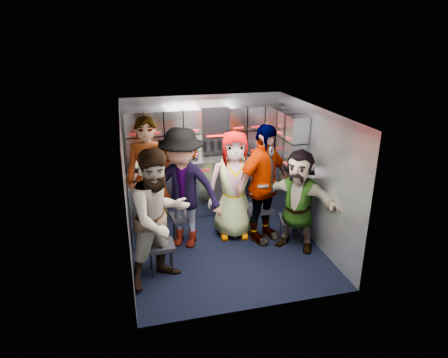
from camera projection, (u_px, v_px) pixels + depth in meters
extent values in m
plane|color=black|center=(225.00, 246.00, 6.18)|extent=(3.00, 3.00, 0.00)
cube|color=gray|center=(204.00, 154.00, 7.16)|extent=(2.80, 0.04, 2.10)
cube|color=gray|center=(126.00, 193.00, 5.48)|extent=(0.04, 3.00, 2.10)
cube|color=gray|center=(313.00, 175.00, 6.12)|extent=(0.04, 3.00, 2.10)
cube|color=silver|center=(225.00, 112.00, 5.43)|extent=(2.80, 3.00, 0.02)
cube|color=#A4AAB5|center=(207.00, 187.00, 7.17)|extent=(2.68, 0.38, 0.99)
cube|color=#A4AAB5|center=(142.00, 211.00, 6.24)|extent=(0.38, 0.76, 0.99)
cube|color=silver|center=(207.00, 159.00, 6.98)|extent=(2.68, 0.42, 0.03)
cube|color=#A4AAB5|center=(206.00, 132.00, 6.87)|extent=(2.68, 0.28, 0.82)
cube|color=#A4AAB5|center=(288.00, 137.00, 6.57)|extent=(0.28, 1.00, 0.82)
cube|color=#A4AAB5|center=(287.00, 194.00, 6.83)|extent=(0.28, 1.20, 1.00)
cube|color=#B31517|center=(209.00, 170.00, 6.85)|extent=(2.60, 0.02, 0.03)
cube|color=black|center=(160.00, 246.00, 5.40)|extent=(0.37, 0.35, 0.06)
cylinder|color=black|center=(152.00, 265.00, 5.34)|extent=(0.02, 0.02, 0.39)
cylinder|color=black|center=(172.00, 262.00, 5.40)|extent=(0.02, 0.02, 0.39)
cylinder|color=black|center=(151.00, 256.00, 5.55)|extent=(0.02, 0.02, 0.39)
cylinder|color=black|center=(170.00, 254.00, 5.61)|extent=(0.02, 0.02, 0.39)
cube|color=black|center=(182.00, 217.00, 6.27)|extent=(0.39, 0.37, 0.06)
cylinder|color=black|center=(175.00, 232.00, 6.21)|extent=(0.02, 0.02, 0.37)
cylinder|color=black|center=(192.00, 230.00, 6.27)|extent=(0.02, 0.02, 0.37)
cylinder|color=black|center=(174.00, 226.00, 6.41)|extent=(0.02, 0.02, 0.37)
cylinder|color=black|center=(189.00, 224.00, 6.47)|extent=(0.02, 0.02, 0.37)
cube|color=black|center=(231.00, 207.00, 6.56)|extent=(0.47, 0.46, 0.06)
cylinder|color=black|center=(225.00, 223.00, 6.50)|extent=(0.02, 0.02, 0.39)
cylinder|color=black|center=(241.00, 221.00, 6.56)|extent=(0.02, 0.02, 0.39)
cylinder|color=black|center=(221.00, 217.00, 6.71)|extent=(0.02, 0.02, 0.39)
cylinder|color=black|center=(237.00, 215.00, 6.77)|extent=(0.02, 0.02, 0.39)
cube|color=black|center=(258.00, 209.00, 6.41)|extent=(0.42, 0.39, 0.06)
cylinder|color=black|center=(251.00, 226.00, 6.34)|extent=(0.03, 0.03, 0.43)
cylinder|color=black|center=(269.00, 224.00, 6.41)|extent=(0.03, 0.03, 0.43)
cylinder|color=black|center=(247.00, 219.00, 6.58)|extent=(0.03, 0.03, 0.43)
cylinder|color=black|center=(264.00, 217.00, 6.64)|extent=(0.03, 0.03, 0.43)
cube|color=black|center=(291.00, 219.00, 6.21)|extent=(0.41, 0.39, 0.05)
cylinder|color=black|center=(286.00, 235.00, 6.15)|extent=(0.02, 0.02, 0.36)
cylinder|color=black|center=(301.00, 233.00, 6.21)|extent=(0.02, 0.02, 0.36)
cylinder|color=black|center=(280.00, 228.00, 6.35)|extent=(0.02, 0.02, 0.36)
cylinder|color=black|center=(295.00, 226.00, 6.41)|extent=(0.02, 0.02, 0.36)
imported|color=black|center=(149.00, 180.00, 6.11)|extent=(0.82, 0.65, 1.96)
imported|color=black|center=(160.00, 218.00, 5.06)|extent=(1.11, 1.03, 1.83)
imported|color=black|center=(183.00, 189.00, 5.92)|extent=(1.38, 1.18, 1.86)
imported|color=black|center=(234.00, 185.00, 6.23)|extent=(0.92, 0.67, 1.73)
imported|color=black|center=(263.00, 184.00, 6.07)|extent=(1.18, 0.93, 1.87)
imported|color=black|center=(298.00, 200.00, 5.91)|extent=(1.38, 1.31, 1.56)
cylinder|color=white|center=(200.00, 152.00, 6.86)|extent=(0.07, 0.07, 0.26)
cylinder|color=white|center=(187.00, 153.00, 6.80)|extent=(0.06, 0.06, 0.27)
cylinder|color=white|center=(245.00, 149.00, 7.04)|extent=(0.07, 0.07, 0.25)
cylinder|color=#C8B68D|center=(135.00, 162.00, 6.63)|extent=(0.09, 0.09, 0.09)
cylinder|color=#C8B68D|center=(267.00, 152.00, 7.16)|extent=(0.08, 0.08, 0.09)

